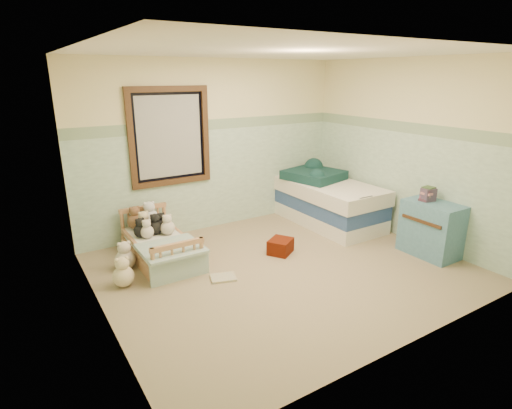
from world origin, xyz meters
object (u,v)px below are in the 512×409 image
toddler_bed_frame (161,253)px  twin_bed_frame (327,216)px  plush_floor_cream (125,260)px  plush_floor_tan (123,276)px  dresser (431,229)px  floor_book (223,278)px  red_pillow (281,246)px

toddler_bed_frame → twin_bed_frame: twin_bed_frame is taller
plush_floor_cream → plush_floor_tan: size_ratio=1.02×
toddler_bed_frame → twin_bed_frame: (2.74, -0.08, 0.03)m
toddler_bed_frame → twin_bed_frame: 2.74m
plush_floor_cream → dresser: (3.51, -1.68, 0.23)m
toddler_bed_frame → plush_floor_tan: (-0.59, -0.46, 0.04)m
plush_floor_cream → dresser: 3.90m
plush_floor_cream → dresser: dresser is taller
toddler_bed_frame → dresser: (3.05, -1.73, 0.27)m
dresser → floor_book: 2.77m
toddler_bed_frame → plush_floor_tan: 0.75m
plush_floor_cream → floor_book: 1.24m
dresser → red_pillow: size_ratio=2.30×
plush_floor_tan → twin_bed_frame: 3.35m
toddler_bed_frame → dresser: size_ratio=1.83×
plush_floor_cream → red_pillow: (1.87, -0.62, -0.03)m
dresser → red_pillow: bearing=147.0°
twin_bed_frame → red_pillow: bearing=-156.2°
red_pillow → floor_book: (-0.99, -0.24, -0.08)m
twin_bed_frame → floor_book: size_ratio=6.28×
toddler_bed_frame → floor_book: 1.00m
dresser → red_pillow: 1.97m
toddler_bed_frame → floor_book: size_ratio=4.54×
red_pillow → floor_book: bearing=-166.5°
red_pillow → dresser: bearing=-33.0°
twin_bed_frame → dresser: bearing=-79.1°
floor_book → toddler_bed_frame: bearing=132.9°
toddler_bed_frame → dresser: 3.52m
plush_floor_tan → floor_book: plush_floor_tan is taller
floor_book → dresser: bearing=-0.1°
plush_floor_tan → dresser: bearing=-19.2°
dresser → red_pillow: dresser is taller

